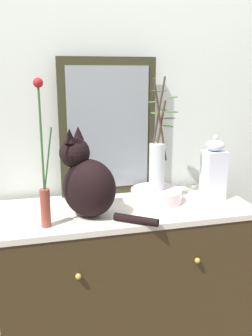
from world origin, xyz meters
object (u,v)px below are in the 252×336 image
object	(u,v)px
sideboard	(126,286)
bowl_porcelain	(156,195)
vase_glass_clear	(158,159)
jar_lidded_porcelain	(214,170)
cat_sitting	(87,182)
vase_slim_green	(44,184)
mirror_leaning	(108,128)

from	to	relation	value
sideboard	bowl_porcelain	size ratio (longest dim) A/B	4.75
bowl_porcelain	vase_glass_clear	bearing A→B (deg)	19.49
bowl_porcelain	vase_glass_clear	xyz separation A→B (m)	(0.00, 0.00, 0.17)
bowl_porcelain	jar_lidded_porcelain	distance (m)	0.30
cat_sitting	vase_glass_clear	world-z (taller)	vase_glass_clear
vase_slim_green	vase_glass_clear	distance (m)	0.54
cat_sitting	bowl_porcelain	bearing A→B (deg)	16.58
sideboard	vase_glass_clear	world-z (taller)	vase_glass_clear
cat_sitting	jar_lidded_porcelain	size ratio (longest dim) A/B	1.29
sideboard	vase_slim_green	size ratio (longest dim) A/B	1.99
cat_sitting	jar_lidded_porcelain	world-z (taller)	cat_sitting
vase_slim_green	vase_glass_clear	size ratio (longest dim) A/B	1.11
sideboard	jar_lidded_porcelain	bearing A→B (deg)	1.62
sideboard	bowl_porcelain	world-z (taller)	bowl_porcelain
mirror_leaning	bowl_porcelain	world-z (taller)	mirror_leaning
bowl_porcelain	mirror_leaning	bearing A→B (deg)	139.22
vase_glass_clear	vase_slim_green	bearing A→B (deg)	-161.59
vase_slim_green	jar_lidded_porcelain	size ratio (longest dim) A/B	1.85
mirror_leaning	jar_lidded_porcelain	distance (m)	0.54
sideboard	cat_sitting	distance (m)	0.58
vase_glass_clear	jar_lidded_porcelain	bearing A→B (deg)	-5.57
mirror_leaning	vase_slim_green	size ratio (longest dim) A/B	1.15
cat_sitting	vase_slim_green	distance (m)	0.19
mirror_leaning	sideboard	bearing A→B (deg)	-79.66
mirror_leaning	vase_slim_green	world-z (taller)	mirror_leaning
jar_lidded_porcelain	bowl_porcelain	bearing A→B (deg)	174.74
cat_sitting	vase_slim_green	size ratio (longest dim) A/B	0.70
sideboard	jar_lidded_porcelain	size ratio (longest dim) A/B	3.67
vase_glass_clear	mirror_leaning	bearing A→B (deg)	139.92
mirror_leaning	vase_glass_clear	distance (m)	0.28
vase_glass_clear	jar_lidded_porcelain	size ratio (longest dim) A/B	1.66
bowl_porcelain	jar_lidded_porcelain	size ratio (longest dim) A/B	0.77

